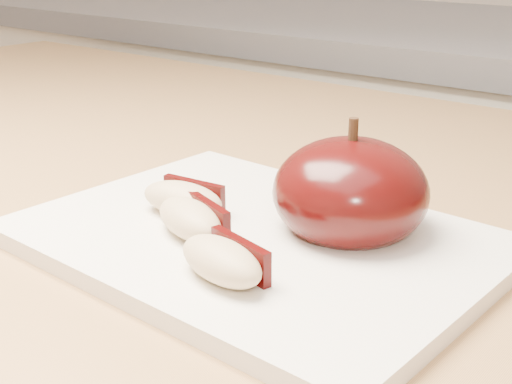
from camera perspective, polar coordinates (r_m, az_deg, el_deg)
The scene contains 5 objects.
cutting_board at distance 0.42m, azimuth 0.00°, elevation -3.86°, with size 0.27×0.20×0.01m, color silver.
apple_half at distance 0.42m, azimuth 7.55°, elevation -0.02°, with size 0.10×0.10×0.08m.
apple_wedge_a at distance 0.45m, azimuth -5.80°, elevation -0.51°, with size 0.06×0.03×0.02m.
apple_wedge_b at distance 0.41m, azimuth -5.15°, elevation -2.14°, with size 0.06×0.05×0.02m.
apple_wedge_c at distance 0.36m, azimuth -2.61°, elevation -5.46°, with size 0.06×0.04×0.02m.
Camera 1 is at (0.24, 0.08, 1.08)m, focal length 50.00 mm.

